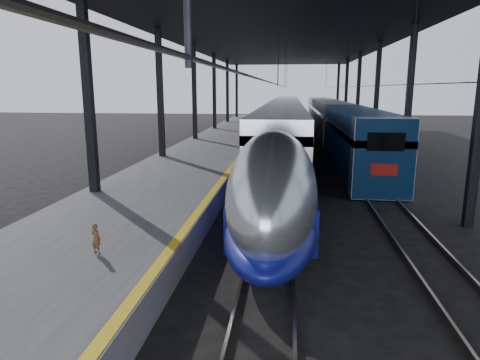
# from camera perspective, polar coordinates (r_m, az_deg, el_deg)

# --- Properties ---
(ground) EXTENTS (160.00, 160.00, 0.00)m
(ground) POSITION_cam_1_polar(r_m,az_deg,el_deg) (13.50, -4.71, -11.30)
(ground) COLOR black
(ground) RESTS_ON ground
(platform) EXTENTS (6.00, 80.00, 1.00)m
(platform) POSITION_cam_1_polar(r_m,az_deg,el_deg) (33.05, -3.93, 3.63)
(platform) COLOR #4C4C4F
(platform) RESTS_ON ground
(yellow_strip) EXTENTS (0.30, 80.00, 0.01)m
(yellow_strip) POSITION_cam_1_polar(r_m,az_deg,el_deg) (32.59, 0.92, 4.44)
(yellow_strip) COLOR yellow
(yellow_strip) RESTS_ON platform
(rails) EXTENTS (6.52, 80.00, 0.16)m
(rails) POSITION_cam_1_polar(r_m,az_deg,el_deg) (32.63, 10.05, 2.62)
(rails) COLOR slate
(rails) RESTS_ON ground
(canopy) EXTENTS (18.00, 75.00, 9.47)m
(canopy) POSITION_cam_1_polar(r_m,az_deg,el_deg) (32.36, 5.81, 18.72)
(canopy) COLOR black
(canopy) RESTS_ON ground
(tgv_train) EXTENTS (2.92, 65.20, 4.19)m
(tgv_train) POSITION_cam_1_polar(r_m,az_deg,el_deg) (41.03, 5.94, 7.29)
(tgv_train) COLOR silver
(tgv_train) RESTS_ON ground
(second_train) EXTENTS (2.91, 56.05, 4.01)m
(second_train) POSITION_cam_1_polar(r_m,az_deg,el_deg) (48.20, 12.07, 7.89)
(second_train) COLOR navy
(second_train) RESTS_ON ground
(child) EXTENTS (0.35, 0.29, 0.82)m
(child) POSITION_cam_1_polar(r_m,az_deg,el_deg) (12.18, -18.65, -7.43)
(child) COLOR #50331A
(child) RESTS_ON platform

